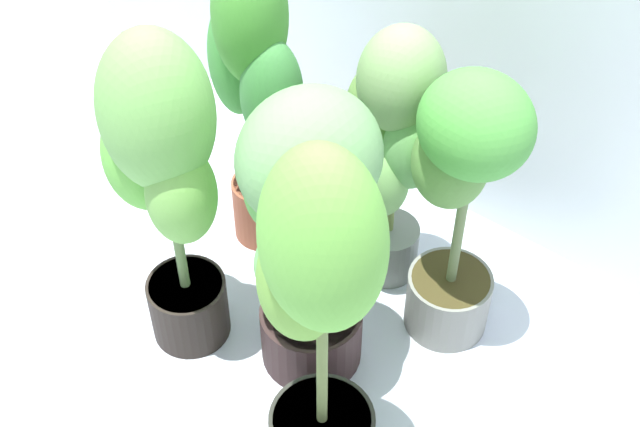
{
  "coord_description": "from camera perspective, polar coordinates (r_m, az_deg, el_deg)",
  "views": [
    {
      "loc": [
        0.96,
        -1.04,
        2.02
      ],
      "look_at": [
        -0.01,
        0.2,
        0.44
      ],
      "focal_mm": 49.36,
      "sensor_mm": 36.0,
      "label": 1
    }
  ],
  "objects": [
    {
      "name": "potted_plant_front_right",
      "position": [
        1.84,
        -0.15,
        -5.55
      ],
      "size": [
        0.36,
        0.3,
        1.01
      ],
      "color": "#292A24",
      "rests_on": "ground"
    },
    {
      "name": "potted_plant_back_center",
      "position": [
        2.33,
        4.75,
        4.98
      ],
      "size": [
        0.35,
        0.33,
        0.85
      ],
      "color": "slate",
      "rests_on": "ground"
    },
    {
      "name": "potted_plant_back_right",
      "position": [
        2.21,
        9.11,
        1.64
      ],
      "size": [
        0.36,
        0.3,
        0.86
      ],
      "color": "gray",
      "rests_on": "ground"
    },
    {
      "name": "potted_plant_front_left",
      "position": [
        2.13,
        -10.14,
        2.93
      ],
      "size": [
        0.37,
        0.3,
        1.0
      ],
      "color": "black",
      "rests_on": "ground"
    },
    {
      "name": "ground_plane",
      "position": [
        2.46,
        -2.73,
        -9.84
      ],
      "size": [
        8.0,
        8.0,
        0.0
      ],
      "primitive_type": "plane",
      "color": "silver",
      "rests_on": "ground"
    },
    {
      "name": "potted_plant_back_left",
      "position": [
        2.4,
        -4.3,
        8.78
      ],
      "size": [
        0.37,
        0.3,
        0.99
      ],
      "color": "brown",
      "rests_on": "ground"
    },
    {
      "name": "potted_plant_center",
      "position": [
        2.07,
        -0.69,
        -0.59
      ],
      "size": [
        0.47,
        0.42,
        0.89
      ],
      "color": "#301F1E",
      "rests_on": "ground"
    }
  ]
}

